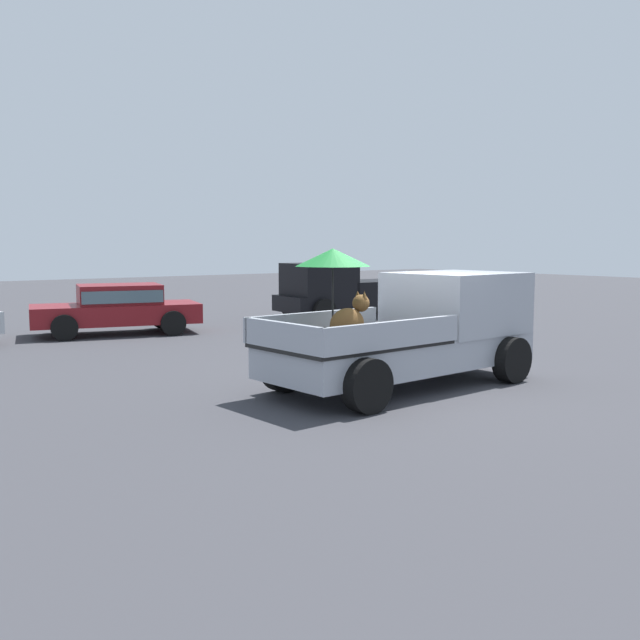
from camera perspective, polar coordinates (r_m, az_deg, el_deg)
ground_plane at (r=12.16m, az=6.54°, el=-5.35°), size 80.00×80.00×0.00m
pickup_truck_main at (r=12.33m, az=7.93°, el=-0.64°), size 5.15×2.49×2.34m
pickup_truck_red at (r=22.91m, az=2.02°, el=2.30°), size 4.94×2.49×1.80m
parked_sedan_far at (r=19.71m, az=-15.94°, el=1.05°), size 4.60×2.78×1.33m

